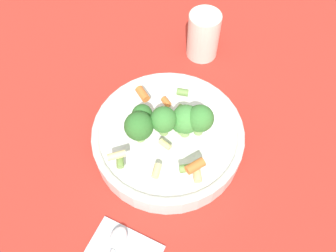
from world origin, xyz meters
The scene contains 4 objects.
ground_plane centered at (0.00, 0.00, 0.00)m, with size 3.00×3.00×0.00m, color #B72D23.
bowl centered at (0.00, 0.00, 0.03)m, with size 0.27×0.27×0.05m.
pasta_salad centered at (-0.01, 0.00, 0.09)m, with size 0.19×0.18×0.08m.
cup centered at (0.19, -0.15, 0.05)m, with size 0.07×0.07×0.10m.
Camera 1 is at (-0.28, 0.11, 0.53)m, focal length 35.00 mm.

